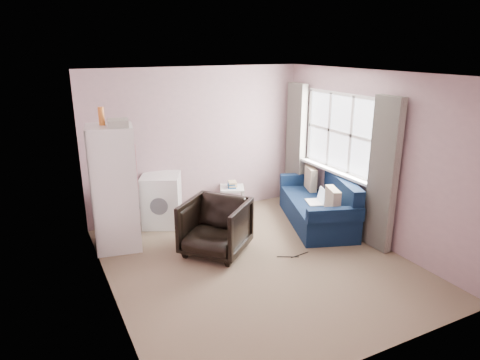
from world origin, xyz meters
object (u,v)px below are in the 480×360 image
object	(u,v)px
sofa	(320,206)
fridge	(115,188)
washing_machine	(162,199)
side_table	(232,197)
armchair	(215,224)

from	to	relation	value
sofa	fridge	bearing A→B (deg)	-171.67
washing_machine	side_table	distance (m)	1.28
side_table	sofa	size ratio (longest dim) A/B	0.27
armchair	fridge	distance (m)	1.52
armchair	sofa	bearing A→B (deg)	54.15
armchair	side_table	xyz separation A→B (m)	(0.89, 1.31, -0.17)
side_table	fridge	bearing A→B (deg)	-166.57
washing_machine	sofa	xyz separation A→B (m)	(2.34, -1.13, -0.14)
armchair	side_table	size ratio (longest dim) A/B	1.54
armchair	washing_machine	bearing A→B (deg)	154.35
sofa	armchair	bearing A→B (deg)	-154.83
armchair	fridge	world-z (taller)	fridge
fridge	sofa	distance (m)	3.26
side_table	washing_machine	bearing A→B (deg)	179.62
washing_machine	side_table	xyz separation A→B (m)	(1.27, -0.01, -0.18)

